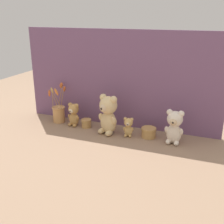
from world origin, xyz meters
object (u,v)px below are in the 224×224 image
(teddy_bear_tiny, at_px, (128,127))
(decorative_tin_tall, at_px, (86,123))
(teddy_bear_large, at_px, (108,114))
(flower_vase, at_px, (59,112))
(teddy_bear_medium, at_px, (174,126))
(teddy_bear_small, at_px, (74,114))
(decorative_tin_short, at_px, (149,132))

(teddy_bear_tiny, bearing_deg, decorative_tin_tall, 172.94)
(teddy_bear_large, distance_m, flower_vase, 0.47)
(teddy_bear_large, height_order, teddy_bear_tiny, teddy_bear_large)
(decorative_tin_tall, bearing_deg, teddy_bear_tiny, -7.06)
(teddy_bear_medium, bearing_deg, flower_vase, 175.87)
(teddy_bear_medium, bearing_deg, teddy_bear_large, -179.37)
(teddy_bear_large, relative_size, teddy_bear_small, 1.59)
(teddy_bear_medium, relative_size, decorative_tin_short, 2.24)
(teddy_bear_medium, xyz_separation_m, flower_vase, (-0.94, 0.07, -0.04))
(flower_vase, xyz_separation_m, decorative_tin_tall, (0.26, -0.03, -0.05))
(teddy_bear_large, relative_size, teddy_bear_tiny, 2.05)
(teddy_bear_small, xyz_separation_m, flower_vase, (-0.15, 0.03, -0.01))
(teddy_bear_medium, bearing_deg, decorative_tin_tall, 176.47)
(teddy_bear_tiny, height_order, decorative_tin_tall, teddy_bear_tiny)
(decorative_tin_short, bearing_deg, flower_vase, 177.49)
(teddy_bear_large, bearing_deg, teddy_bear_tiny, 1.11)
(teddy_bear_tiny, bearing_deg, teddy_bear_large, -178.89)
(teddy_bear_medium, relative_size, flower_vase, 0.75)
(flower_vase, bearing_deg, decorative_tin_short, -2.51)
(teddy_bear_small, height_order, flower_vase, flower_vase)
(flower_vase, bearing_deg, decorative_tin_tall, -5.69)
(teddy_bear_large, bearing_deg, teddy_bear_medium, 0.63)
(decorative_tin_short, bearing_deg, teddy_bear_small, 179.62)
(teddy_bear_small, xyz_separation_m, teddy_bear_tiny, (0.46, -0.04, -0.02))
(teddy_bear_large, bearing_deg, decorative_tin_short, 7.64)
(teddy_bear_medium, height_order, teddy_bear_tiny, teddy_bear_medium)
(teddy_bear_small, bearing_deg, decorative_tin_tall, 1.77)
(decorative_tin_tall, xyz_separation_m, decorative_tin_short, (0.50, -0.01, 0.00))
(teddy_bear_medium, distance_m, decorative_tin_short, 0.20)
(teddy_bear_large, distance_m, teddy_bear_tiny, 0.17)
(teddy_bear_large, distance_m, teddy_bear_small, 0.32)
(teddy_bear_large, relative_size, teddy_bear_medium, 1.23)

